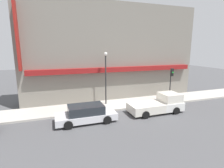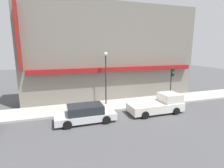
{
  "view_description": "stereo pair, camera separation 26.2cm",
  "coord_description": "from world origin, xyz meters",
  "views": [
    {
      "loc": [
        -6.68,
        -14.74,
        5.83
      ],
      "look_at": [
        -1.2,
        1.26,
        2.37
      ],
      "focal_mm": 28.0,
      "sensor_mm": 36.0,
      "label": 1
    },
    {
      "loc": [
        -6.43,
        -14.82,
        5.83
      ],
      "look_at": [
        -1.2,
        1.26,
        2.37
      ],
      "focal_mm": 28.0,
      "sensor_mm": 36.0,
      "label": 2
    }
  ],
  "objects": [
    {
      "name": "fire_hydrant",
      "position": [
        -4.83,
        0.88,
        0.5
      ],
      "size": [
        0.18,
        0.18,
        0.66
      ],
      "color": "yellow",
      "rests_on": "sidewalk"
    },
    {
      "name": "building",
      "position": [
        -0.01,
        4.63,
        5.3
      ],
      "size": [
        19.8,
        3.8,
        10.63
      ],
      "color": "gray",
      "rests_on": "ground"
    },
    {
      "name": "street_lamp",
      "position": [
        -1.63,
        1.94,
        3.51
      ],
      "size": [
        0.36,
        0.36,
        5.31
      ],
      "color": "#2D2D2D",
      "rests_on": "sidewalk"
    },
    {
      "name": "ground_plane",
      "position": [
        0.0,
        0.0,
        0.0
      ],
      "size": [
        80.0,
        80.0,
        0.0
      ],
      "primitive_type": "plane",
      "color": "#4C4C4F"
    },
    {
      "name": "sidewalk",
      "position": [
        0.0,
        1.57,
        0.09
      ],
      "size": [
        36.0,
        3.14,
        0.17
      ],
      "color": "#B7B2A8",
      "rests_on": "ground"
    },
    {
      "name": "pickup_truck",
      "position": [
        2.43,
        -1.53,
        0.75
      ],
      "size": [
        5.02,
        2.2,
        1.72
      ],
      "rotation": [
        0.0,
        0.0,
        -0.02
      ],
      "color": "white",
      "rests_on": "ground"
    },
    {
      "name": "traffic_light",
      "position": [
        5.08,
        0.36,
        2.66
      ],
      "size": [
        0.28,
        0.42,
        3.62
      ],
      "color": "#2D2D2D",
      "rests_on": "sidewalk"
    },
    {
      "name": "parked_car",
      "position": [
        -4.36,
        -1.53,
        0.68
      ],
      "size": [
        4.81,
        2.11,
        1.4
      ],
      "rotation": [
        0.0,
        0.0,
        0.01
      ],
      "color": "silver",
      "rests_on": "ground"
    }
  ]
}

